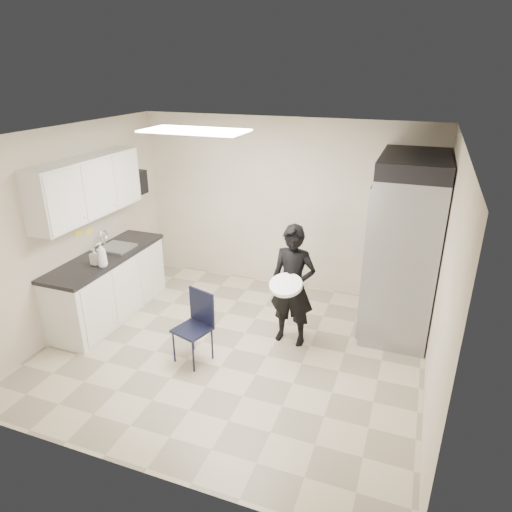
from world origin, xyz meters
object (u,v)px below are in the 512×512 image
at_px(lower_counter, 109,287).
at_px(commercial_fridge, 404,254).
at_px(man_tuxedo, 293,286).
at_px(folding_chair, 192,330).

bearing_deg(lower_counter, commercial_fridge, 15.88).
distance_m(lower_counter, commercial_fridge, 3.98).
height_order(commercial_fridge, man_tuxedo, commercial_fridge).
relative_size(commercial_fridge, folding_chair, 2.50).
bearing_deg(folding_chair, commercial_fridge, 54.11).
distance_m(lower_counter, folding_chair, 1.70).
distance_m(folding_chair, man_tuxedo, 1.31).
bearing_deg(commercial_fridge, man_tuxedo, -145.38).
xyz_separation_m(folding_chair, man_tuxedo, (0.97, 0.82, 0.35)).
xyz_separation_m(commercial_fridge, man_tuxedo, (-1.22, -0.84, -0.28)).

